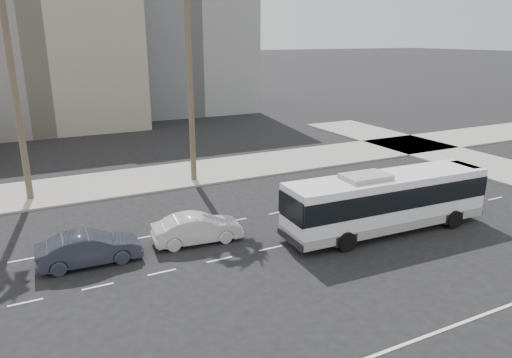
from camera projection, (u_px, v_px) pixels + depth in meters
ground at (317, 238)px, 26.59m from camera, size 700.00×700.00×0.00m
sidewalk_north at (215, 170)px, 39.81m from camera, size 120.00×7.00×0.15m
midrise_beige_west at (31, 53)px, 57.24m from camera, size 24.00×18.00×18.00m
midrise_gray_center at (171, 22)px, 70.67m from camera, size 20.00×20.00×26.00m
highrise_far at (168, 2)px, 270.11m from camera, size 22.00×22.00×60.00m
city_bus at (387, 200)px, 27.11m from camera, size 12.73×3.31×3.63m
car_a at (197, 228)px, 25.86m from camera, size 2.17×5.04×1.62m
car_b at (89, 248)px, 23.38m from camera, size 1.92×5.07×1.65m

